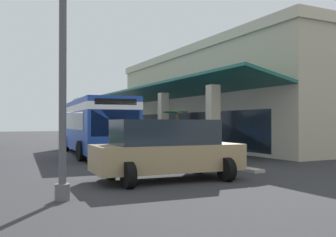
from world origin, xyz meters
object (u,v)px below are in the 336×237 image
(pedestrian, at_px, (195,145))
(potted_palm, at_px, (177,143))
(parked_suv_tan, at_px, (166,149))
(lot_light_pole, at_px, (63,37))
(transit_bus, at_px, (94,123))

(pedestrian, height_order, potted_palm, potted_palm)
(parked_suv_tan, distance_m, lot_light_pole, 4.98)
(parked_suv_tan, bearing_deg, potted_palm, 150.24)
(pedestrian, bearing_deg, transit_bus, -170.40)
(transit_bus, bearing_deg, parked_suv_tan, -2.77)
(potted_palm, height_order, lot_light_pole, lot_light_pole)
(transit_bus, height_order, parked_suv_tan, transit_bus)
(pedestrian, bearing_deg, parked_suv_tan, -50.28)
(pedestrian, bearing_deg, lot_light_pole, -59.00)
(transit_bus, relative_size, pedestrian, 6.48)
(parked_suv_tan, relative_size, potted_palm, 1.88)
(transit_bus, distance_m, parked_suv_tan, 10.86)
(parked_suv_tan, xyz_separation_m, lot_light_pole, (1.71, -3.64, 2.94))
(pedestrian, distance_m, potted_palm, 7.50)
(transit_bus, height_order, lot_light_pole, lot_light_pole)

